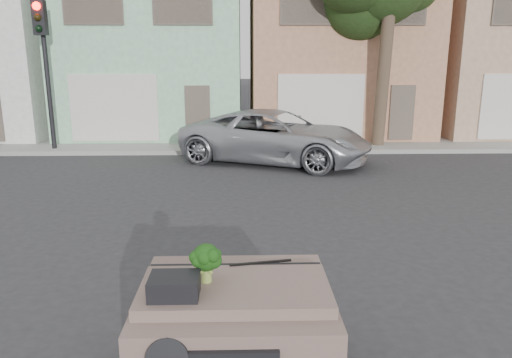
{
  "coord_description": "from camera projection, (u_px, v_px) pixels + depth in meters",
  "views": [
    {
      "loc": [
        0.09,
        -7.77,
        3.4
      ],
      "look_at": [
        0.31,
        0.5,
        1.3
      ],
      "focal_mm": 35.0,
      "sensor_mm": 36.0,
      "label": 1
    }
  ],
  "objects": [
    {
      "name": "tree_near",
      "position": [
        386.0,
        27.0,
        16.94
      ],
      "size": [
        4.4,
        4.0,
        8.5
      ],
      "primitive_type": "cube",
      "color": "#203615",
      "rests_on": "ground"
    },
    {
      "name": "wiper_arm",
      "position": [
        261.0,
        263.0,
        5.55
      ],
      "size": [
        0.69,
        0.15,
        0.02
      ],
      "primitive_type": "cube",
      "rotation": [
        0.0,
        0.0,
        0.17
      ],
      "color": "black",
      "rests_on": "car_dashboard"
    },
    {
      "name": "townhouse_beige",
      "position": [
        503.0,
        44.0,
        21.78
      ],
      "size": [
        7.2,
        8.2,
        7.55
      ],
      "primitive_type": "cube",
      "color": "tan",
      "rests_on": "ground"
    },
    {
      "name": "townhouse_mint",
      "position": [
        158.0,
        44.0,
        21.38
      ],
      "size": [
        7.2,
        8.2,
        7.55
      ],
      "primitive_type": "cube",
      "color": "#96CDA5",
      "rests_on": "ground"
    },
    {
      "name": "traffic_signal",
      "position": [
        46.0,
        79.0,
        16.76
      ],
      "size": [
        0.4,
        0.4,
        5.1
      ],
      "primitive_type": "cube",
      "color": "black",
      "rests_on": "ground"
    },
    {
      "name": "ground_plane",
      "position": [
        238.0,
        261.0,
        8.36
      ],
      "size": [
        120.0,
        120.0,
        0.0
      ],
      "primitive_type": "plane",
      "color": "#303033",
      "rests_on": "ground"
    },
    {
      "name": "broccoli",
      "position": [
        206.0,
        263.0,
        5.07
      ],
      "size": [
        0.37,
        0.37,
        0.42
      ],
      "primitive_type": "cube",
      "rotation": [
        0.0,
        0.0,
        1.5
      ],
      "color": "#13370D",
      "rests_on": "car_dashboard"
    },
    {
      "name": "silver_pickup",
      "position": [
        275.0,
        162.0,
        15.92
      ],
      "size": [
        6.55,
        4.86,
        1.65
      ],
      "primitive_type": "imported",
      "rotation": [
        0.0,
        0.0,
        1.17
      ],
      "color": "#ADAFB5",
      "rests_on": "ground"
    },
    {
      "name": "townhouse_tan",
      "position": [
        332.0,
        44.0,
        21.58
      ],
      "size": [
        7.2,
        8.2,
        7.55
      ],
      "primitive_type": "cube",
      "color": "tan",
      "rests_on": "ground"
    },
    {
      "name": "instrument_hump",
      "position": [
        174.0,
        286.0,
        4.8
      ],
      "size": [
        0.48,
        0.38,
        0.2
      ],
      "primitive_type": "cube",
      "color": "black",
      "rests_on": "car_dashboard"
    },
    {
      "name": "sidewalk",
      "position": [
        240.0,
        145.0,
        18.51
      ],
      "size": [
        40.0,
        3.0,
        0.15
      ],
      "primitive_type": "cube",
      "color": "gray",
      "rests_on": "ground"
    },
    {
      "name": "car_dashboard",
      "position": [
        236.0,
        327.0,
        5.31
      ],
      "size": [
        2.0,
        1.8,
        1.12
      ],
      "primitive_type": "cube",
      "color": "#745C54",
      "rests_on": "ground"
    }
  ]
}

